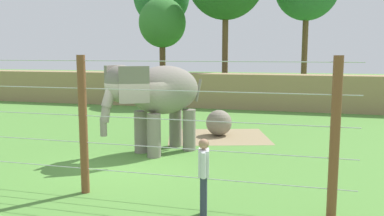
# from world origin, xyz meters

# --- Properties ---
(ground_plane) EXTENTS (120.00, 120.00, 0.00)m
(ground_plane) POSITION_xyz_m (0.00, 0.00, 0.00)
(ground_plane) COLOR #518938
(dirt_patch) EXTENTS (4.82, 4.33, 0.01)m
(dirt_patch) POSITION_xyz_m (1.84, 4.94, 0.00)
(dirt_patch) COLOR #937F5B
(dirt_patch) RESTS_ON ground
(embankment_wall) EXTENTS (36.00, 1.80, 2.14)m
(embankment_wall) POSITION_xyz_m (0.00, 13.91, 1.07)
(embankment_wall) COLOR #997F56
(embankment_wall) RESTS_ON ground
(elephant) EXTENTS (3.15, 3.67, 3.07)m
(elephant) POSITION_xyz_m (0.37, 1.74, 2.03)
(elephant) COLOR gray
(elephant) RESTS_ON ground
(enrichment_ball) EXTENTS (1.08, 1.08, 1.08)m
(enrichment_ball) POSITION_xyz_m (1.83, 5.18, 0.54)
(enrichment_ball) COLOR gray
(enrichment_ball) RESTS_ON ground
(cable_fence) EXTENTS (12.63, 0.20, 3.40)m
(cable_fence) POSITION_xyz_m (0.01, -2.53, 1.71)
(cable_fence) COLOR brown
(cable_fence) RESTS_ON ground
(zookeeper) EXTENTS (0.29, 0.58, 1.67)m
(zookeeper) POSITION_xyz_m (3.19, -3.14, 0.93)
(zookeeper) COLOR #33384C
(zookeeper) RESTS_ON ground
(tree_left_of_centre) EXTENTS (3.63, 3.63, 7.65)m
(tree_left_of_centre) POSITION_xyz_m (-5.43, 18.83, 5.69)
(tree_left_of_centre) COLOR brown
(tree_left_of_centre) RESTS_ON ground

